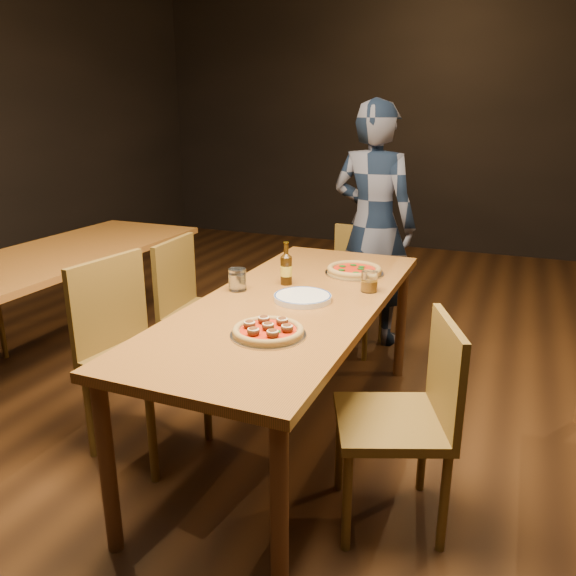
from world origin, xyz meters
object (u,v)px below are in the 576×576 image
at_px(chair_main_sw, 208,313).
at_px(diner, 373,225).
at_px(beer_bottle, 286,270).
at_px(chair_end, 351,288).
at_px(water_glass, 237,280).
at_px(table_left, 60,263).
at_px(chair_main_nw, 146,356).
at_px(plate_stack, 303,298).
at_px(table_main, 292,314).
at_px(pizza_margherita, 354,270).
at_px(chair_main_e, 391,420).
at_px(pizza_meatball, 268,330).
at_px(amber_glass, 369,281).

bearing_deg(chair_main_sw, diner, -35.60).
bearing_deg(beer_bottle, chair_end, 87.49).
bearing_deg(water_glass, diner, 77.94).
bearing_deg(table_left, chair_main_nw, -29.73).
height_order(chair_main_nw, water_glass, chair_main_nw).
distance_m(chair_end, plate_stack, 1.30).
bearing_deg(chair_main_sw, plate_stack, -119.82).
xyz_separation_m(table_main, pizza_margherita, (0.15, 0.53, 0.09)).
bearing_deg(pizza_margherita, water_glass, -131.57).
distance_m(chair_main_e, beer_bottle, 0.98).
distance_m(pizza_meatball, water_glass, 0.61).
xyz_separation_m(beer_bottle, water_glass, (-0.18, -0.18, -0.02)).
bearing_deg(chair_end, beer_bottle, -87.80).
xyz_separation_m(pizza_meatball, diner, (-0.07, 1.91, 0.07)).
bearing_deg(beer_bottle, plate_stack, -50.76).
xyz_separation_m(chair_main_nw, pizza_meatball, (0.69, -0.12, 0.28)).
height_order(pizza_meatball, water_glass, water_glass).
bearing_deg(amber_glass, plate_stack, -134.91).
bearing_deg(table_main, pizza_margherita, 74.61).
relative_size(table_main, beer_bottle, 9.37).
relative_size(chair_main_e, water_glass, 8.27).
distance_m(table_left, beer_bottle, 1.59).
bearing_deg(pizza_meatball, plate_stack, 93.75).
bearing_deg(pizza_margherita, table_main, -105.39).
xyz_separation_m(chair_end, diner, (0.08, 0.21, 0.40)).
distance_m(chair_main_e, water_glass, 1.02).
xyz_separation_m(chair_main_nw, amber_glass, (0.91, 0.58, 0.31)).
relative_size(chair_main_sw, beer_bottle, 4.35).
bearing_deg(table_left, chair_main_sw, 3.73).
bearing_deg(chair_end, water_glass, -95.78).
xyz_separation_m(chair_end, plate_stack, (0.12, -1.25, 0.33)).
bearing_deg(water_glass, table_left, 169.02).
bearing_deg(chair_main_nw, chair_end, -11.82).
distance_m(chair_end, pizza_margherita, 0.83).
height_order(chair_main_e, beer_bottle, beer_bottle).
bearing_deg(beer_bottle, amber_glass, 6.03).
relative_size(pizza_margherita, diner, 0.19).
distance_m(beer_bottle, diner, 1.26).
bearing_deg(diner, beer_bottle, 95.04).
xyz_separation_m(table_main, water_glass, (-0.30, 0.03, 0.13)).
bearing_deg(pizza_meatball, pizza_margherita, 86.09).
bearing_deg(plate_stack, water_glass, 176.35).
xyz_separation_m(table_main, chair_main_nw, (-0.61, -0.32, -0.19)).
bearing_deg(amber_glass, table_left, 178.76).
relative_size(pizza_margherita, amber_glass, 3.15).
relative_size(table_left, diner, 1.19).
relative_size(chair_main_sw, chair_main_e, 1.04).
distance_m(pizza_margherita, amber_glass, 0.32).
height_order(table_left, pizza_meatball, pizza_meatball).
relative_size(chair_end, pizza_margherita, 2.74).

